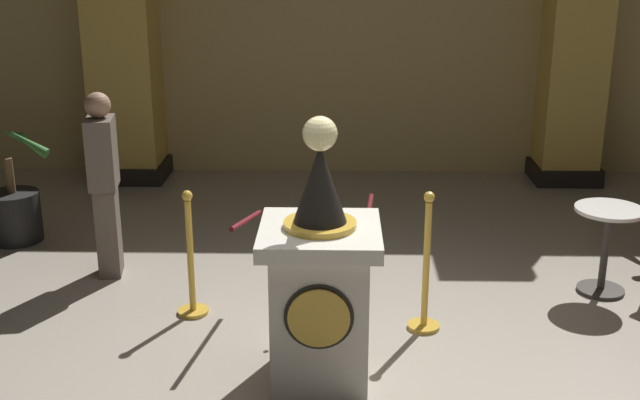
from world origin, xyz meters
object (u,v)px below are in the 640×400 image
potted_palm_left (13,206)px  pedestal_clock (320,285)px  stanchion_far (191,272)px  cafe_table (606,239)px  bystander_guest (104,181)px  stanchion_near (426,282)px

potted_palm_left → pedestal_clock: bearing=-39.8°
stanchion_far → cafe_table: bearing=8.2°
potted_palm_left → bystander_guest: (1.12, -0.77, 0.49)m
pedestal_clock → potted_palm_left: 3.88m
stanchion_far → cafe_table: (3.29, 0.47, 0.12)m
pedestal_clock → stanchion_far: size_ratio=1.77×
stanchion_far → bystander_guest: size_ratio=0.63×
stanchion_near → bystander_guest: bearing=159.6°
pedestal_clock → potted_palm_left: size_ratio=1.54×
stanchion_near → cafe_table: size_ratio=1.47×
bystander_guest → pedestal_clock: bearing=-42.7°
stanchion_far → bystander_guest: bearing=137.8°
pedestal_clock → bystander_guest: bearing=137.3°
potted_palm_left → stanchion_far: bearing=-38.0°
stanchion_far → bystander_guest: bystander_guest is taller
stanchion_far → potted_palm_left: size_ratio=0.87×
pedestal_clock → bystander_guest: 2.52m
cafe_table → potted_palm_left: bearing=168.6°
stanchion_far → cafe_table: size_ratio=1.38×
cafe_table → stanchion_far: bearing=-171.8°
bystander_guest → stanchion_near: bearing=-20.4°
pedestal_clock → stanchion_far: (-1.01, 0.95, -0.33)m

